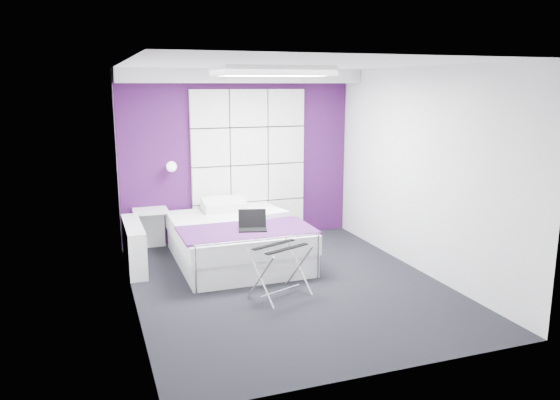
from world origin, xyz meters
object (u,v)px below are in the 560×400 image
(wall_lamp, at_px, (171,166))
(laptop, at_px, (251,225))
(luggage_rack, at_px, (280,271))
(nightstand, at_px, (150,211))
(radiator, at_px, (134,246))
(bed, at_px, (237,239))

(wall_lamp, relative_size, laptop, 0.43)
(wall_lamp, relative_size, luggage_rack, 0.25)
(nightstand, distance_m, luggage_rack, 2.61)
(wall_lamp, height_order, radiator, wall_lamp)
(luggage_rack, bearing_deg, bed, 73.15)
(bed, height_order, nightstand, bed)
(wall_lamp, xyz_separation_m, laptop, (0.77, -1.47, -0.58))
(laptop, bearing_deg, luggage_rack, -71.05)
(nightstand, xyz_separation_m, laptop, (1.10, -1.43, 0.04))
(bed, relative_size, nightstand, 4.23)
(wall_lamp, height_order, laptop, wall_lamp)
(radiator, bearing_deg, laptop, -26.86)
(bed, distance_m, nightstand, 1.41)
(luggage_rack, bearing_deg, wall_lamp, 87.54)
(radiator, xyz_separation_m, laptop, (1.41, -0.71, 0.34))
(bed, bearing_deg, radiator, 172.40)
(radiator, xyz_separation_m, luggage_rack, (1.48, -1.60, -0.00))
(radiator, distance_m, luggage_rack, 2.18)
(bed, height_order, luggage_rack, bed)
(wall_lamp, bearing_deg, bed, -52.96)
(nightstand, bearing_deg, luggage_rack, -63.16)
(nightstand, bearing_deg, bed, -40.76)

